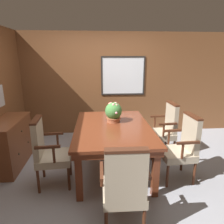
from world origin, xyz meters
TOP-DOWN VIEW (x-y plane):
  - ground_plane at (0.00, 0.00)m, footprint 14.00×14.00m
  - wall_back at (0.01, 1.81)m, footprint 7.20×0.08m
  - dining_table at (0.11, 0.07)m, footprint 1.25×1.82m
  - chair_right_far at (1.15, 0.45)m, footprint 0.51×0.53m
  - chair_left_near at (-0.89, -0.34)m, footprint 0.52×0.54m
  - chair_right_near at (1.15, -0.35)m, footprint 0.51×0.53m
  - chair_head_near at (0.12, -1.26)m, footprint 0.52×0.50m
  - potted_plant at (0.14, 0.29)m, footprint 0.30×0.31m
  - sideboard_cabinet at (-1.68, 0.28)m, footprint 0.46×1.09m

SIDE VIEW (x-z plane):
  - ground_plane at x=0.00m, z-range 0.00..0.00m
  - sideboard_cabinet at x=-1.68m, z-range 0.00..0.84m
  - chair_right_far at x=1.15m, z-range 0.04..1.09m
  - chair_left_near at x=-0.89m, z-range 0.04..1.09m
  - chair_right_near at x=1.15m, z-range 0.04..1.09m
  - chair_head_near at x=0.12m, z-range 0.04..1.09m
  - dining_table at x=0.11m, z-range 0.29..1.06m
  - potted_plant at x=0.14m, z-range 0.77..1.12m
  - wall_back at x=0.01m, z-range 0.00..2.45m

